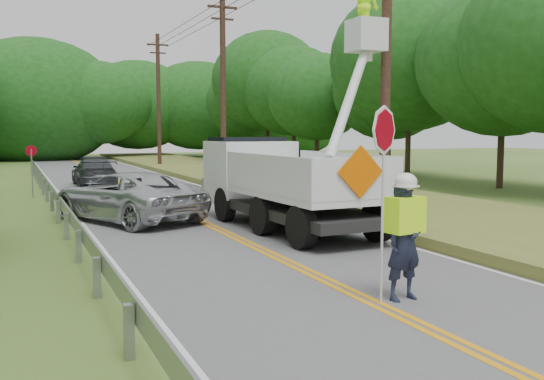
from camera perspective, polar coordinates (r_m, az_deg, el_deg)
name	(u,v)px	position (r m, az deg, el deg)	size (l,w,h in m)	color
ground	(447,339)	(8.77, 16.24, -13.42)	(140.00, 140.00, 0.00)	#3D6123
road	(181,212)	(21.23, -8.63, -2.05)	(7.20, 96.00, 0.03)	#555557
guardrail	(56,199)	(21.42, -19.73, -0.79)	(0.18, 48.00, 0.77)	gray
utility_poles	(277,72)	(25.67, 0.47, 11.10)	(1.60, 43.30, 10.00)	black
tall_grass_verge	(356,199)	(24.01, 7.98, -0.81)	(7.00, 96.00, 0.30)	brown
treeline_right	(374,77)	(38.83, 9.67, 10.47)	(10.82, 50.38, 11.17)	#332319
treeline_horizon	(87,103)	(62.90, -17.15, 7.84)	(56.83, 14.27, 12.37)	#164711
flagger	(404,232)	(10.20, 12.40, -3.92)	(1.19, 0.56, 3.21)	#191E33
bucket_truck	(278,171)	(18.09, 0.58, 1.83)	(4.29, 7.60, 7.23)	black
suv_silver	(127,196)	(19.30, -13.55, -0.58)	(2.55, 5.52, 1.54)	silver
suv_darkgrey	(94,172)	(32.08, -16.49, 1.64)	(1.95, 4.80, 1.39)	#383B40
stop_sign_permanent	(32,164)	(27.18, -21.80, 2.32)	(0.47, 0.10, 2.22)	gray
yard_sign	(419,209)	(17.89, 13.70, -1.74)	(0.55, 0.12, 0.80)	white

